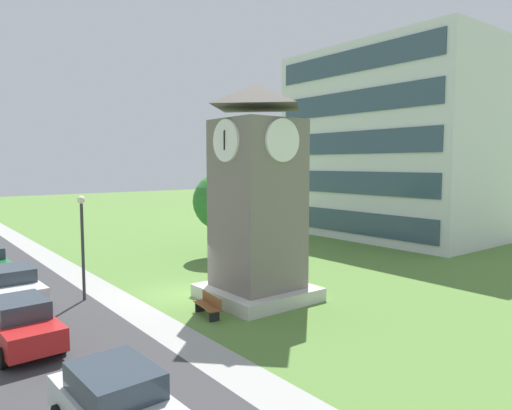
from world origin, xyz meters
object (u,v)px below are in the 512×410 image
Objects in this scene: clock_tower at (257,205)px; street_lamp at (82,234)px; parked_car_white at (13,286)px; park_bench at (208,305)px; parked_car_silver at (118,405)px; tree_by_building at (222,201)px; parked_car_red at (21,323)px.

clock_tower reaches higher than street_lamp.
parked_car_white is (-1.22, -2.76, -2.23)m from street_lamp.
clock_tower is 5.37× the size of park_bench.
park_bench is at bearing 134.53° from parked_car_silver.
parked_car_white is at bearing -76.99° from tree_by_building.
park_bench is 0.42× the size of parked_car_silver.
parked_car_white is at bearing -113.86° from street_lamp.
parked_car_red is at bearing -175.64° from parked_car_silver.
street_lamp is 1.11× the size of parked_car_silver.
tree_by_building is 1.32× the size of parked_car_silver.
parked_car_red is 0.99× the size of parked_car_silver.
tree_by_building is (-9.10, 4.12, -0.62)m from clock_tower.
street_lamp reaches higher than parked_car_silver.
park_bench is 0.32× the size of tree_by_building.
clock_tower is 1.72× the size of tree_by_building.
clock_tower is at bearing 53.49° from street_lamp.
tree_by_building reaches higher than parked_car_white.
tree_by_building is (-4.30, 10.59, 0.70)m from street_lamp.
street_lamp is 6.05m from parked_car_red.
clock_tower is at bearing 126.17° from parked_car_silver.
clock_tower reaches higher than tree_by_building.
parked_car_silver is (6.89, -9.43, -3.56)m from clock_tower.
park_bench is 6.95m from street_lamp.
clock_tower is at bearing 56.92° from parked_car_white.
parked_car_red and parked_car_silver have the same top height.
park_bench is at bearing 31.13° from street_lamp.
clock_tower is 2.18× the size of parked_car_white.
parked_car_white is at bearing 179.12° from parked_car_silver.
park_bench is 6.94m from parked_car_red.
parked_car_white is 12.91m from parked_car_silver.
parked_car_red is (8.69, -14.10, -2.93)m from tree_by_building.
parked_car_red is (4.39, -3.51, -2.23)m from street_lamp.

